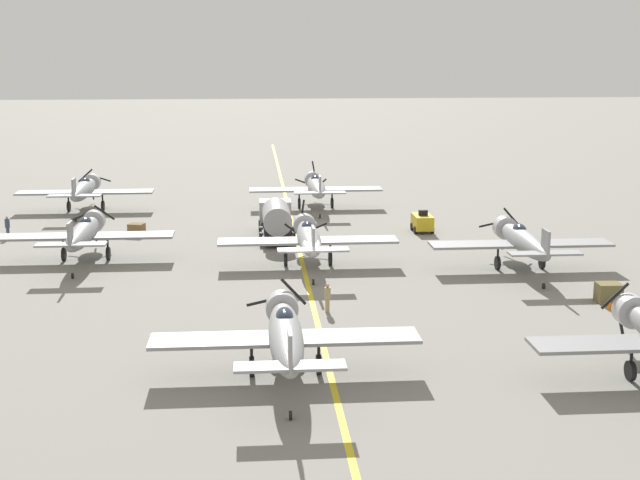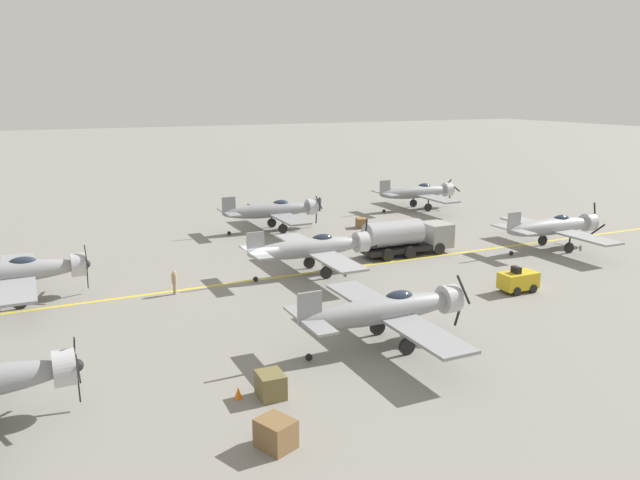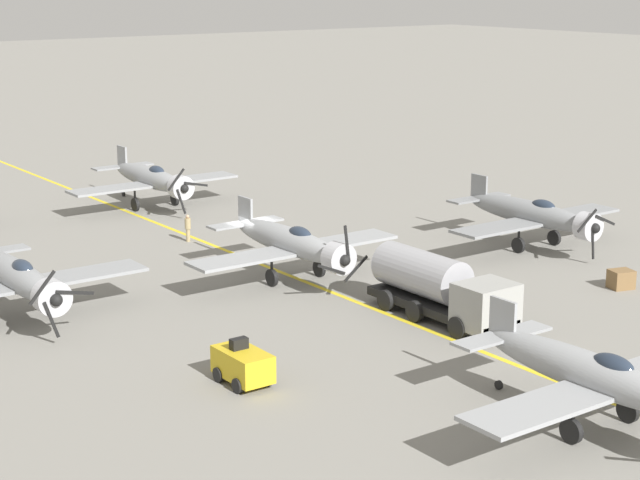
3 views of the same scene
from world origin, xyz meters
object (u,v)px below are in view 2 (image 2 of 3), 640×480
at_px(airplane_mid_left, 274,210).
at_px(ground_crew_walking, 174,281).
at_px(traffic_cone, 238,393).
at_px(airplane_far_left, 419,192).
at_px(supply_crate_outboard, 271,385).
at_px(airplane_far_center, 554,227).
at_px(supply_crate_mid_lane, 276,433).
at_px(airplane_mid_center, 313,248).
at_px(airplane_mid_right, 387,310).
at_px(tow_tractor, 518,280).
at_px(supply_crate_by_tanker, 361,223).
at_px(airplane_near_center, 11,273).
at_px(ground_crew_inspecting, 320,203).
at_px(fuel_tanker, 407,237).

height_order(airplane_mid_left, ground_crew_walking, airplane_mid_left).
xyz_separation_m(ground_crew_walking, traffic_cone, (15.85, -0.70, -0.62)).
distance_m(airplane_far_left, supply_crate_outboard, 47.23).
xyz_separation_m(airplane_far_center, supply_crate_mid_lane, (18.42, -32.75, -1.44)).
distance_m(airplane_far_center, ground_crew_walking, 32.22).
height_order(ground_crew_walking, supply_crate_outboard, ground_crew_walking).
relative_size(airplane_mid_center, supply_crate_outboard, 8.84).
xyz_separation_m(airplane_mid_left, airplane_mid_right, (29.02, -4.78, 0.00)).
xyz_separation_m(tow_tractor, supply_crate_by_tanker, (-22.46, 0.26, -0.31)).
height_order(airplane_far_left, airplane_mid_right, same).
height_order(airplane_far_center, airplane_mid_right, airplane_far_center).
relative_size(airplane_near_center, ground_crew_walking, 7.34).
bearing_deg(airplane_far_left, traffic_cone, -38.95).
height_order(airplane_mid_right, supply_crate_outboard, airplane_mid_right).
height_order(airplane_far_left, airplane_far_center, airplane_far_center).
bearing_deg(supply_crate_by_tanker, supply_crate_outboard, -35.42).
bearing_deg(ground_crew_inspecting, airplane_near_center, -57.32).
relative_size(ground_crew_walking, supply_crate_outboard, 1.20).
relative_size(airplane_far_left, airplane_mid_left, 1.00).
bearing_deg(supply_crate_by_tanker, fuel_tanker, -8.77).
height_order(airplane_far_left, ground_crew_walking, airplane_far_left).
height_order(airplane_mid_center, ground_crew_walking, airplane_mid_center).
bearing_deg(supply_crate_mid_lane, airplane_far_center, 119.36).
bearing_deg(traffic_cone, airplane_mid_center, 145.55).
height_order(airplane_mid_left, ground_crew_inspecting, airplane_mid_left).
bearing_deg(supply_crate_mid_lane, airplane_far_left, 139.94).
height_order(airplane_near_center, supply_crate_by_tanker, airplane_near_center).
relative_size(airplane_far_center, ground_crew_walking, 7.34).
distance_m(ground_crew_inspecting, supply_crate_by_tanker, 9.80).
bearing_deg(ground_crew_walking, ground_crew_inspecting, 136.65).
xyz_separation_m(airplane_mid_left, traffic_cone, (31.35, -13.83, -1.74)).
relative_size(airplane_mid_left, fuel_tanker, 1.50).
bearing_deg(airplane_far_center, tow_tractor, -67.13).
relative_size(ground_crew_walking, traffic_cone, 2.97).
xyz_separation_m(supply_crate_by_tanker, supply_crate_mid_lane, (33.22, -22.13, 0.10)).
bearing_deg(airplane_far_left, ground_crew_walking, -55.13).
bearing_deg(ground_crew_inspecting, fuel_tanker, -4.66).
relative_size(ground_crew_walking, supply_crate_by_tanker, 1.42).
distance_m(airplane_near_center, supply_crate_by_tanker, 33.01).
xyz_separation_m(airplane_mid_right, supply_crate_mid_lane, (6.66, -8.95, -1.44)).
distance_m(ground_crew_walking, supply_crate_outboard, 16.31).
bearing_deg(airplane_far_left, airplane_mid_left, -75.51).
xyz_separation_m(airplane_mid_center, supply_crate_by_tanker, (-12.66, 11.11, -1.53)).
height_order(ground_crew_walking, traffic_cone, ground_crew_walking).
distance_m(airplane_far_center, airplane_mid_left, 25.69).
height_order(tow_tractor, supply_crate_by_tanker, tow_tractor).
bearing_deg(airplane_near_center, airplane_far_center, 83.11).
height_order(tow_tractor, ground_crew_inspecting, tow_tractor).
bearing_deg(ground_crew_inspecting, airplane_mid_left, -48.95).
distance_m(airplane_far_left, ground_crew_walking, 37.34).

